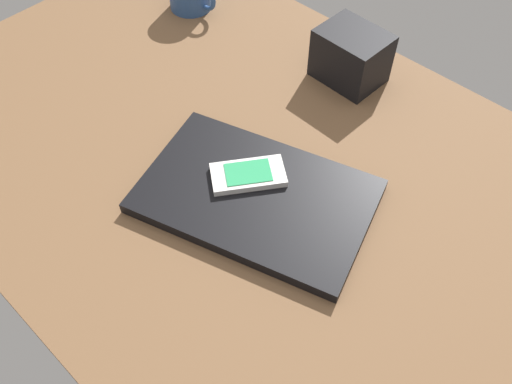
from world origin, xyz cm
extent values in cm
cube|color=brown|center=(0.00, 0.00, 1.50)|extent=(120.00, 80.00, 3.00)
cube|color=black|center=(9.96, -4.91, 3.96)|extent=(39.35, 31.17, 1.92)
cube|color=silver|center=(7.06, -3.57, 5.47)|extent=(11.40, 12.48, 1.09)
cube|color=#33A566|center=(7.06, -3.57, 6.09)|extent=(7.81, 8.29, 0.14)
cube|color=black|center=(2.73, 27.65, 7.78)|extent=(12.28, 9.80, 9.56)
camera|label=1|loc=(44.14, -41.34, 68.83)|focal=37.94mm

